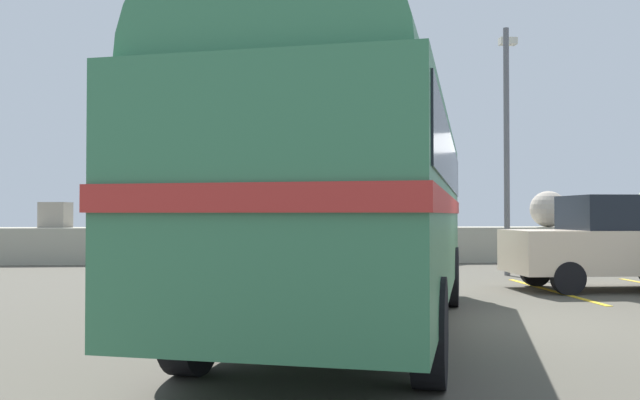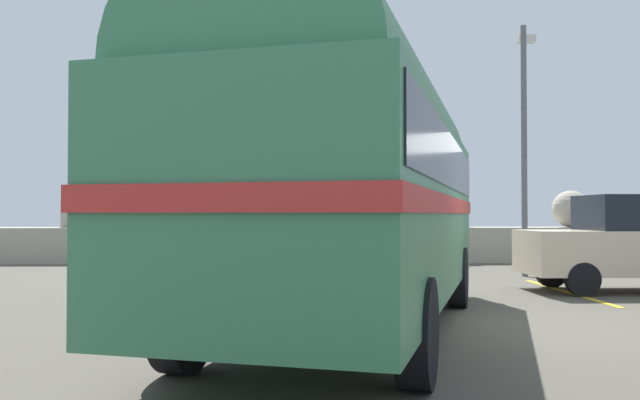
{
  "view_description": "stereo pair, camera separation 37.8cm",
  "coord_description": "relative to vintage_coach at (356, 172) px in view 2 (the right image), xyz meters",
  "views": [
    {
      "loc": [
        -2.94,
        -9.13,
        1.52
      ],
      "look_at": [
        -2.31,
        -0.9,
        1.69
      ],
      "focal_mm": 37.49,
      "sensor_mm": 36.0,
      "label": 1
    },
    {
      "loc": [
        -2.56,
        -9.15,
        1.52
      ],
      "look_at": [
        -2.31,
        -0.9,
        1.69
      ],
      "focal_mm": 37.49,
      "sensor_mm": 36.0,
      "label": 2
    }
  ],
  "objects": [
    {
      "name": "ground",
      "position": [
        1.84,
        0.64,
        -2.04
      ],
      "size": [
        32.0,
        26.0,
        0.02
      ],
      "color": "#4F4B41"
    },
    {
      "name": "breakwater",
      "position": [
        2.13,
        12.43,
        -1.32
      ],
      "size": [
        31.36,
        2.07,
        2.45
      ],
      "color": "#A39F8D",
      "rests_on": "ground"
    },
    {
      "name": "parked_car_nearest",
      "position": [
        5.75,
        4.23,
        -1.08
      ],
      "size": [
        4.11,
        1.74,
        1.86
      ],
      "rotation": [
        0.0,
        0.0,
        1.57
      ],
      "color": "black",
      "rests_on": "ground"
    },
    {
      "name": "lamp_post",
      "position": [
        4.74,
        7.52,
        1.4
      ],
      "size": [
        0.65,
        1.05,
        6.08
      ],
      "color": "#5B5B60",
      "rests_on": "ground"
    },
    {
      "name": "vintage_coach",
      "position": [
        0.0,
        0.0,
        0.0
      ],
      "size": [
        4.85,
        8.91,
        3.7
      ],
      "rotation": [
        0.0,
        0.0,
        -0.3
      ],
      "color": "black",
      "rests_on": "ground"
    }
  ]
}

